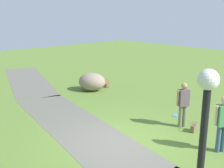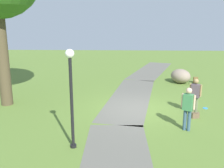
{
  "view_description": "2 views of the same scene",
  "coord_description": "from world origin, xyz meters",
  "views": [
    {
      "loc": [
        -5.5,
        5.52,
        3.89
      ],
      "look_at": [
        1.94,
        -1.44,
        1.26
      ],
      "focal_mm": 43.78,
      "sensor_mm": 36.0,
      "label": 1
    },
    {
      "loc": [
        -11.51,
        0.75,
        4.06
      ],
      "look_at": [
        0.72,
        1.25,
        1.0
      ],
      "focal_mm": 41.21,
      "sensor_mm": 36.0,
      "label": 2
    }
  ],
  "objects": [
    {
      "name": "ground_plane",
      "position": [
        0.0,
        0.0,
        0.0
      ],
      "size": [
        48.0,
        48.0,
        0.0
      ],
      "primitive_type": "plane",
      "color": "#597730"
    },
    {
      "name": "footpath_segment_mid",
      "position": [
        1.94,
        0.28,
        0.0
      ],
      "size": [
        8.24,
        3.41,
        0.01
      ],
      "color": "#615E55",
      "rests_on": "ground"
    },
    {
      "name": "footpath_segment_far",
      "position": [
        9.67,
        -1.69,
        0.0
      ],
      "size": [
        8.25,
        4.56,
        0.01
      ],
      "color": "#615E55",
      "rests_on": "ground"
    },
    {
      "name": "lamp_post",
      "position": [
        -3.88,
        2.33,
        2.01
      ],
      "size": [
        0.28,
        0.28,
        3.22
      ],
      "color": "black",
      "rests_on": "ground"
    },
    {
      "name": "lawn_boulder",
      "position": [
        5.23,
        -3.1,
        0.46
      ],
      "size": [
        1.79,
        1.68,
        0.93
      ],
      "color": "gray",
      "rests_on": "ground"
    },
    {
      "name": "woman_with_handbag",
      "position": [
        -0.62,
        -2.44,
        0.92
      ],
      "size": [
        0.37,
        0.48,
        1.6
      ],
      "color": "#646D4B",
      "rests_on": "ground"
    },
    {
      "name": "man_near_boulder",
      "position": [
        -2.38,
        -1.69,
        0.97
      ],
      "size": [
        0.39,
        0.45,
        1.67
      ],
      "color": "#375669",
      "rests_on": "ground"
    },
    {
      "name": "handbag_on_grass",
      "position": [
        -1.12,
        -2.37,
        0.14
      ],
      "size": [
        0.33,
        0.34,
        0.31
      ],
      "color": "brown",
      "rests_on": "ground"
    },
    {
      "name": "backpack_by_boulder",
      "position": [
        5.24,
        -4.1,
        0.19
      ],
      "size": [
        0.28,
        0.3,
        0.4
      ],
      "color": "brown",
      "rests_on": "ground"
    },
    {
      "name": "frisbee_on_grass",
      "position": [
        0.15,
        -3.18,
        0.01
      ],
      "size": [
        0.23,
        0.23,
        0.02
      ],
      "color": "#3490D3",
      "rests_on": "ground"
    }
  ]
}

